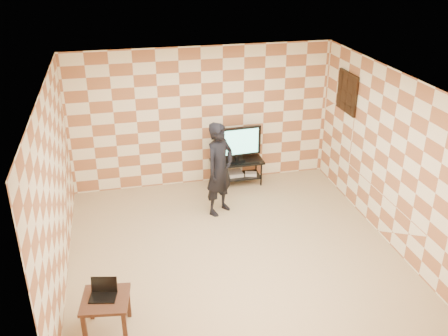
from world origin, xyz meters
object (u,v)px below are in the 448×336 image
at_px(tv_stand, 237,167).
at_px(side_table, 106,304).
at_px(tv, 237,143).
at_px(person, 220,169).

distance_m(tv_stand, side_table, 4.41).
bearing_deg(tv, side_table, -125.42).
bearing_deg(person, tv, 22.78).
height_order(side_table, person, person).
distance_m(tv, side_table, 4.43).
height_order(tv_stand, tv, tv).
bearing_deg(tv, tv_stand, 85.96).
height_order(tv, person, person).
xyz_separation_m(side_table, person, (1.99, 2.59, 0.43)).
xyz_separation_m(tv_stand, side_table, (-2.56, -3.60, 0.05)).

